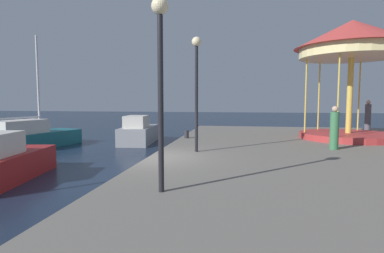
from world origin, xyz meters
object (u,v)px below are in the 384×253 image
at_px(carousel, 352,50).
at_px(bollard_north, 187,134).
at_px(motorboat_grey, 139,132).
at_px(lamp_post_near_edge, 160,60).
at_px(lamp_post_mid_promenade, 196,74).
at_px(person_far_corner, 368,117).
at_px(person_by_the_water, 334,129).
at_px(sailboat_teal, 27,138).

relative_size(carousel, bollard_north, 14.78).
distance_m(motorboat_grey, lamp_post_near_edge, 13.98).
height_order(lamp_post_mid_promenade, person_far_corner, lamp_post_mid_promenade).
height_order(carousel, bollard_north, carousel).
bearing_deg(person_by_the_water, motorboat_grey, 149.54).
xyz_separation_m(carousel, lamp_post_near_edge, (-7.02, -10.45, -1.65)).
distance_m(carousel, lamp_post_mid_promenade, 8.84).
bearing_deg(motorboat_grey, lamp_post_near_edge, -69.07).
relative_size(carousel, person_far_corner, 3.01).
xyz_separation_m(carousel, lamp_post_mid_promenade, (-7.04, -5.14, -1.51)).
xyz_separation_m(motorboat_grey, person_far_corner, (14.01, 1.01, 1.03)).
bearing_deg(person_far_corner, person_by_the_water, -118.37).
bearing_deg(lamp_post_near_edge, carousel, 56.13).
distance_m(sailboat_teal, person_by_the_water, 15.92).
bearing_deg(person_by_the_water, person_far_corner, 61.63).
relative_size(sailboat_teal, lamp_post_near_edge, 1.62).
xyz_separation_m(lamp_post_mid_promenade, person_by_the_water, (5.36, 1.44, -2.14)).
relative_size(motorboat_grey, person_by_the_water, 2.56).
height_order(sailboat_teal, person_far_corner, sailboat_teal).
relative_size(motorboat_grey, carousel, 0.75).
xyz_separation_m(lamp_post_near_edge, person_by_the_water, (5.34, 6.76, -2.00)).
bearing_deg(person_far_corner, lamp_post_near_edge, -123.51).
height_order(sailboat_teal, bollard_north, sailboat_teal).
height_order(motorboat_grey, bollard_north, motorboat_grey).
bearing_deg(carousel, bollard_north, -172.93).
height_order(motorboat_grey, person_by_the_water, person_by_the_water).
height_order(lamp_post_near_edge, person_by_the_water, lamp_post_near_edge).
bearing_deg(carousel, person_by_the_water, -114.49).
bearing_deg(lamp_post_mid_promenade, motorboat_grey, 123.11).
height_order(sailboat_teal, lamp_post_near_edge, sailboat_teal).
relative_size(lamp_post_mid_promenade, bollard_north, 10.81).
bearing_deg(carousel, lamp_post_near_edge, -123.87).
distance_m(sailboat_teal, bollard_north, 9.18).
xyz_separation_m(lamp_post_near_edge, lamp_post_mid_promenade, (-0.02, 5.32, 0.14)).
bearing_deg(lamp_post_near_edge, sailboat_teal, 137.50).
bearing_deg(lamp_post_near_edge, person_by_the_water, 51.72).
height_order(carousel, lamp_post_mid_promenade, carousel).
bearing_deg(sailboat_teal, lamp_post_near_edge, -42.50).
relative_size(sailboat_teal, lamp_post_mid_promenade, 1.53).
bearing_deg(lamp_post_mid_promenade, carousel, 36.12).
distance_m(lamp_post_near_edge, person_far_corner, 16.63).
bearing_deg(motorboat_grey, sailboat_teal, -148.66).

